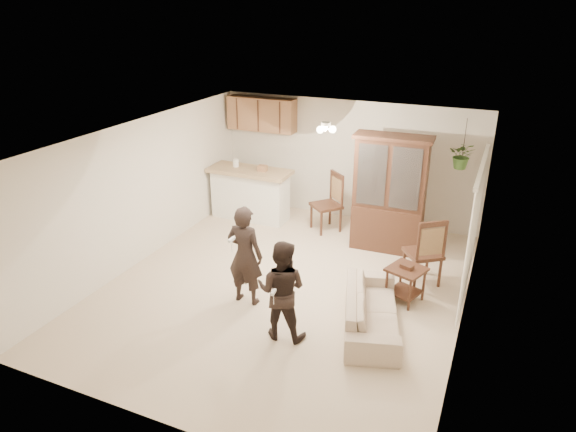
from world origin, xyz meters
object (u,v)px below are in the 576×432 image
at_px(sofa, 372,304).
at_px(side_table, 405,284).
at_px(china_hutch, 389,195).
at_px(chair_hutch_right, 422,264).
at_px(adult, 245,249).
at_px(child, 282,293).
at_px(chair_bar, 268,209).
at_px(chair_hutch_left, 326,214).

height_order(sofa, side_table, sofa).
xyz_separation_m(china_hutch, side_table, (0.71, -1.71, -0.78)).
bearing_deg(chair_hutch_right, sofa, 38.22).
distance_m(adult, china_hutch, 3.11).
bearing_deg(child, chair_hutch_right, -130.35).
distance_m(sofa, chair_bar, 4.19).
bearing_deg(chair_hutch_right, chair_hutch_left, -68.69).
relative_size(child, side_table, 2.05).
distance_m(side_table, chair_hutch_left, 2.88).
height_order(adult, chair_hutch_right, adult).
bearing_deg(child, chair_hutch_left, -86.55).
xyz_separation_m(chair_hutch_left, chair_hutch_right, (2.16, -1.36, -0.00)).
bearing_deg(chair_bar, child, -62.18).
xyz_separation_m(sofa, chair_bar, (-3.01, 2.91, -0.11)).
relative_size(sofa, adult, 1.04).
height_order(china_hutch, side_table, china_hutch).
bearing_deg(sofa, side_table, -34.94).
relative_size(adult, chair_hutch_right, 1.52).
bearing_deg(chair_hutch_left, adult, -52.08).
bearing_deg(chair_hutch_right, china_hutch, -87.10).
xyz_separation_m(side_table, chair_hutch_left, (-2.03, 2.04, 0.04)).
height_order(adult, side_table, adult).
xyz_separation_m(adult, chair_hutch_left, (0.22, 3.04, -0.56)).
bearing_deg(sofa, chair_hutch_right, -31.56).
bearing_deg(side_table, chair_bar, 148.46).
xyz_separation_m(chair_bar, chair_hutch_left, (1.28, 0.01, 0.08)).
distance_m(chair_bar, chair_hutch_left, 1.29).
distance_m(chair_hutch_left, chair_hutch_right, 2.55).
bearing_deg(adult, chair_hutch_left, -93.53).
relative_size(sofa, side_table, 2.85).
bearing_deg(sofa, china_hutch, -7.17).
relative_size(child, chair_hutch_right, 1.14).
xyz_separation_m(sofa, side_table, (0.30, 0.87, -0.07)).
height_order(sofa, chair_hutch_right, chair_hutch_right).
bearing_deg(chair_hutch_right, chair_bar, -57.86).
height_order(side_table, chair_bar, chair_bar).
height_order(child, side_table, child).
xyz_separation_m(adult, china_hutch, (1.54, 2.70, 0.17)).
height_order(child, chair_hutch_left, child).
bearing_deg(adult, child, 146.43).
bearing_deg(adult, chair_bar, -70.02).
height_order(sofa, china_hutch, china_hutch).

